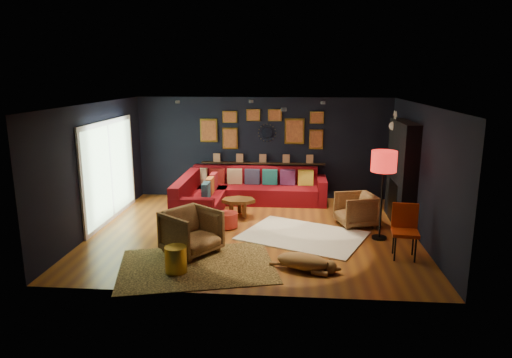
# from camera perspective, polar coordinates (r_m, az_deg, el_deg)

# --- Properties ---
(floor) EXTENTS (6.50, 6.50, 0.00)m
(floor) POSITION_cam_1_polar(r_m,az_deg,el_deg) (9.43, -0.28, -6.61)
(floor) COLOR #99561D
(floor) RESTS_ON ground
(room_walls) EXTENTS (6.50, 6.50, 6.50)m
(room_walls) POSITION_cam_1_polar(r_m,az_deg,el_deg) (9.03, -0.29, 2.96)
(room_walls) COLOR black
(room_walls) RESTS_ON ground
(sectional) EXTENTS (3.41, 2.69, 0.86)m
(sectional) POSITION_cam_1_polar(r_m,az_deg,el_deg) (11.12, -2.62, -1.83)
(sectional) COLOR maroon
(sectional) RESTS_ON ground
(ledge) EXTENTS (3.20, 0.12, 0.04)m
(ledge) POSITION_cam_1_polar(r_m,az_deg,el_deg) (11.78, 0.86, 1.99)
(ledge) COLOR black
(ledge) RESTS_ON room_walls
(gallery_wall) EXTENTS (3.15, 0.04, 1.02)m
(gallery_wall) POSITION_cam_1_polar(r_m,az_deg,el_deg) (11.68, 0.82, 6.31)
(gallery_wall) COLOR gold
(gallery_wall) RESTS_ON room_walls
(sunburst_mirror) EXTENTS (0.47, 0.16, 0.47)m
(sunburst_mirror) POSITION_cam_1_polar(r_m,az_deg,el_deg) (11.69, 1.38, 5.78)
(sunburst_mirror) COLOR silver
(sunburst_mirror) RESTS_ON room_walls
(fireplace) EXTENTS (0.31, 1.60, 2.20)m
(fireplace) POSITION_cam_1_polar(r_m,az_deg,el_deg) (10.25, 17.67, 0.30)
(fireplace) COLOR black
(fireplace) RESTS_ON ground
(deer_head) EXTENTS (0.50, 0.28, 0.45)m
(deer_head) POSITION_cam_1_polar(r_m,az_deg,el_deg) (10.58, 17.71, 6.34)
(deer_head) COLOR white
(deer_head) RESTS_ON fireplace
(sliding_door) EXTENTS (0.06, 2.80, 2.20)m
(sliding_door) POSITION_cam_1_polar(r_m,az_deg,el_deg) (10.47, -17.80, 0.98)
(sliding_door) COLOR white
(sliding_door) RESTS_ON ground
(ceiling_spots) EXTENTS (3.30, 2.50, 0.06)m
(ceiling_spots) POSITION_cam_1_polar(r_m,az_deg,el_deg) (9.71, 0.12, 9.41)
(ceiling_spots) COLOR black
(ceiling_spots) RESTS_ON room_walls
(shag_rug) EXTENTS (2.77, 2.44, 0.03)m
(shag_rug) POSITION_cam_1_polar(r_m,az_deg,el_deg) (9.21, 5.86, -7.07)
(shag_rug) COLOR white
(shag_rug) RESTS_ON ground
(leopard_rug) EXTENTS (2.94, 2.41, 0.01)m
(leopard_rug) POSITION_cam_1_polar(r_m,az_deg,el_deg) (7.89, -7.36, -10.71)
(leopard_rug) COLOR #B38945
(leopard_rug) RESTS_ON ground
(coffee_table) EXTENTS (0.82, 0.64, 0.39)m
(coffee_table) POSITION_cam_1_polar(r_m,az_deg,el_deg) (10.31, -2.20, -2.92)
(coffee_table) COLOR brown
(coffee_table) RESTS_ON shag_rug
(pouf) EXTENTS (0.46, 0.46, 0.30)m
(pouf) POSITION_cam_1_polar(r_m,az_deg,el_deg) (9.63, -3.66, -5.09)
(pouf) COLOR maroon
(pouf) RESTS_ON shag_rug
(armchair_left) EXTENTS (1.16, 1.17, 0.88)m
(armchair_left) POSITION_cam_1_polar(r_m,az_deg,el_deg) (8.31, -8.08, -6.28)
(armchair_left) COLOR #CD8A4D
(armchair_left) RESTS_ON ground
(armchair_right) EXTENTS (0.87, 0.90, 0.77)m
(armchair_right) POSITION_cam_1_polar(r_m,az_deg,el_deg) (9.93, 12.39, -3.58)
(armchair_right) COLOR #CD8A4D
(armchair_right) RESTS_ON ground
(gold_stool) EXTENTS (0.36, 0.36, 0.45)m
(gold_stool) POSITION_cam_1_polar(r_m,az_deg,el_deg) (7.62, -9.98, -9.92)
(gold_stool) COLOR gold
(gold_stool) RESTS_ON ground
(orange_chair) EXTENTS (0.50, 0.50, 0.95)m
(orange_chair) POSITION_cam_1_polar(r_m,az_deg,el_deg) (8.45, 18.12, -5.62)
(orange_chair) COLOR black
(orange_chair) RESTS_ON ground
(floor_lamp) EXTENTS (0.48, 0.48, 1.75)m
(floor_lamp) POSITION_cam_1_polar(r_m,az_deg,el_deg) (8.99, 15.68, 1.70)
(floor_lamp) COLOR black
(floor_lamp) RESTS_ON ground
(dog) EXTENTS (1.32, 0.91, 0.38)m
(dog) POSITION_cam_1_polar(r_m,az_deg,el_deg) (7.65, 5.90, -9.84)
(dog) COLOR #A5763D
(dog) RESTS_ON leopard_rug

